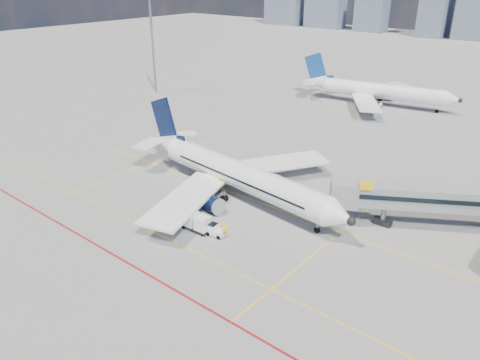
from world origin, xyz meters
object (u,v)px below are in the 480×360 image
at_px(second_aircraft, 376,91).
at_px(belt_loader, 203,185).
at_px(cargo_dolly, 196,222).
at_px(baggage_tug, 215,230).
at_px(main_aircraft, 234,173).
at_px(ramp_worker, 225,230).

relative_size(second_aircraft, belt_loader, 5.10).
bearing_deg(second_aircraft, cargo_dolly, -92.72).
xyz_separation_m(second_aircraft, baggage_tug, (10.49, -65.57, -2.54)).
bearing_deg(main_aircraft, baggage_tug, -55.15).
relative_size(second_aircraft, ramp_worker, 18.03).
distance_m(second_aircraft, cargo_dolly, 66.55).
bearing_deg(cargo_dolly, main_aircraft, 102.51).
distance_m(second_aircraft, baggage_tug, 66.45).
xyz_separation_m(belt_loader, ramp_worker, (10.61, -7.58, 0.26)).
distance_m(baggage_tug, belt_loader, 12.39).
height_order(main_aircraft, baggage_tug, main_aircraft).
xyz_separation_m(second_aircraft, cargo_dolly, (7.98, -66.03, -2.10)).
height_order(belt_loader, ramp_worker, belt_loader).
xyz_separation_m(main_aircraft, ramp_worker, (6.37, -9.22, -2.24)).
xyz_separation_m(baggage_tug, belt_loader, (-9.46, 7.99, 0.03)).
bearing_deg(ramp_worker, baggage_tug, 132.34).
xyz_separation_m(baggage_tug, cargo_dolly, (-2.50, -0.46, 0.44)).
bearing_deg(belt_loader, ramp_worker, -44.35).
xyz_separation_m(main_aircraft, second_aircraft, (-5.27, 55.94, 0.00)).
xyz_separation_m(main_aircraft, cargo_dolly, (2.72, -10.09, -2.09)).
distance_m(main_aircraft, belt_loader, 5.19).
relative_size(main_aircraft, cargo_dolly, 9.78).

